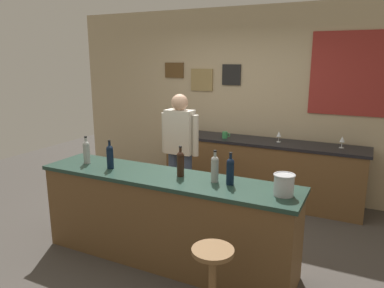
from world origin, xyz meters
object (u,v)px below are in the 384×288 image
at_px(bar_stool, 212,275).
at_px(wine_bottle_c, 180,163).
at_px(wine_bottle_d, 215,168).
at_px(wine_glass_b, 342,140).
at_px(coffee_mug, 225,135).
at_px(wine_bottle_b, 110,156).
at_px(wine_bottle_e, 230,170).
at_px(bartender, 180,147).
at_px(wine_bottle_a, 86,151).
at_px(ice_bucket, 284,184).
at_px(wine_glass_a, 279,134).

xyz_separation_m(bar_stool, wine_bottle_c, (-0.68, 0.76, 0.60)).
relative_size(wine_bottle_d, wine_glass_b, 1.97).
bearing_deg(wine_bottle_d, coffee_mug, 108.48).
relative_size(wine_bottle_b, wine_bottle_e, 1.00).
bearing_deg(wine_glass_b, bartender, -150.45).
height_order(wine_bottle_a, wine_bottle_d, same).
height_order(wine_bottle_b, coffee_mug, wine_bottle_b).
relative_size(wine_bottle_e, ice_bucket, 1.63).
distance_m(wine_bottle_b, wine_glass_b, 3.00).
bearing_deg(wine_bottle_c, bar_stool, -48.47).
distance_m(bartender, wine_bottle_a, 1.21).
bearing_deg(bartender, wine_bottle_a, -120.13).
bearing_deg(wine_glass_a, wine_bottle_d, -93.76).
distance_m(wine_bottle_a, ice_bucket, 2.17).
bearing_deg(ice_bucket, bartender, 146.11).
bearing_deg(coffee_mug, wine_bottle_e, -67.49).
bearing_deg(wine_glass_b, wine_glass_a, -177.74).
bearing_deg(coffee_mug, wine_bottle_c, -81.85).
bearing_deg(ice_bucket, wine_bottle_b, -178.85).
relative_size(bar_stool, ice_bucket, 3.62).
distance_m(wine_bottle_d, coffee_mug, 2.02).
xyz_separation_m(bar_stool, wine_bottle_e, (-0.15, 0.75, 0.60)).
xyz_separation_m(wine_bottle_b, wine_bottle_c, (0.79, 0.10, 0.00)).
relative_size(bartender, wine_bottle_c, 5.29).
distance_m(wine_bottle_b, ice_bucket, 1.81).
bearing_deg(wine_bottle_a, wine_bottle_d, 2.18).
xyz_separation_m(bartender, ice_bucket, (1.56, -1.05, 0.08)).
height_order(bartender, wine_bottle_c, bartender).
bearing_deg(bar_stool, wine_bottle_d, 112.17).
relative_size(wine_bottle_e, wine_glass_b, 1.97).
xyz_separation_m(wine_bottle_d, wine_bottle_e, (0.16, -0.01, 0.00)).
bearing_deg(wine_bottle_d, ice_bucket, -5.10).
relative_size(ice_bucket, coffee_mug, 1.50).
bearing_deg(wine_bottle_a, wine_glass_a, 51.59).
bearing_deg(bartender, wine_bottle_c, -61.57).
bearing_deg(ice_bucket, wine_glass_a, 104.31).
xyz_separation_m(wine_bottle_a, coffee_mug, (0.87, 1.97, -0.11)).
relative_size(wine_bottle_a, ice_bucket, 1.63).
xyz_separation_m(bartender, wine_glass_a, (1.03, 1.02, 0.07)).
distance_m(wine_bottle_e, ice_bucket, 0.51).
bearing_deg(wine_glass_a, coffee_mug, -173.04).
xyz_separation_m(wine_bottle_d, wine_glass_b, (0.96, 2.04, -0.05)).
relative_size(bartender, wine_bottle_b, 5.29).
height_order(wine_bottle_a, coffee_mug, wine_bottle_a).
height_order(bar_stool, wine_glass_b, wine_glass_b).
distance_m(wine_bottle_d, wine_glass_b, 2.25).
bearing_deg(wine_glass_b, wine_bottle_e, -111.37).
relative_size(bar_stool, wine_bottle_a, 2.22).
bearing_deg(wine_bottle_c, wine_bottle_b, -172.85).
xyz_separation_m(wine_bottle_b, wine_glass_b, (2.11, 2.14, -0.05)).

